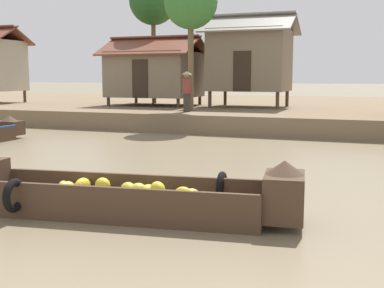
% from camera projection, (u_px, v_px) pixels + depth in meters
% --- Properties ---
extents(ground_plane, '(300.00, 300.00, 0.00)m').
position_uv_depth(ground_plane, '(176.00, 168.00, 11.75)').
color(ground_plane, '#7A6B51').
extents(riverbank_strip, '(160.00, 20.00, 0.73)m').
position_uv_depth(riverbank_strip, '(291.00, 110.00, 27.03)').
color(riverbank_strip, '#756047').
rests_on(riverbank_strip, ground).
extents(banana_boat, '(5.62, 2.16, 0.97)m').
position_uv_depth(banana_boat, '(122.00, 195.00, 7.66)').
color(banana_boat, '#473323').
rests_on(banana_boat, ground).
extents(stilt_house_mid_left, '(4.80, 3.86, 3.44)m').
position_uv_depth(stilt_house_mid_left, '(155.00, 73.00, 24.67)').
color(stilt_house_mid_left, '#4C3826').
rests_on(stilt_house_mid_left, riverbank_strip).
extents(stilt_house_mid_right, '(4.25, 3.34, 4.36)m').
position_uv_depth(stilt_house_mid_right, '(250.00, 59.00, 23.13)').
color(stilt_house_mid_right, '#4C3826').
rests_on(stilt_house_mid_right, riverbank_strip).
extents(palm_tree_near, '(2.56, 2.56, 6.71)m').
position_uv_depth(palm_tree_near, '(153.00, 2.00, 26.05)').
color(palm_tree_near, brown).
rests_on(palm_tree_near, riverbank_strip).
extents(palm_tree_mid, '(2.20, 2.20, 5.56)m').
position_uv_depth(palm_tree_mid, '(191.00, 3.00, 20.06)').
color(palm_tree_mid, brown).
rests_on(palm_tree_mid, riverbank_strip).
extents(vendor_person, '(0.44, 0.44, 1.66)m').
position_uv_depth(vendor_person, '(187.00, 89.00, 20.09)').
color(vendor_person, '#332D28').
rests_on(vendor_person, riverbank_strip).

